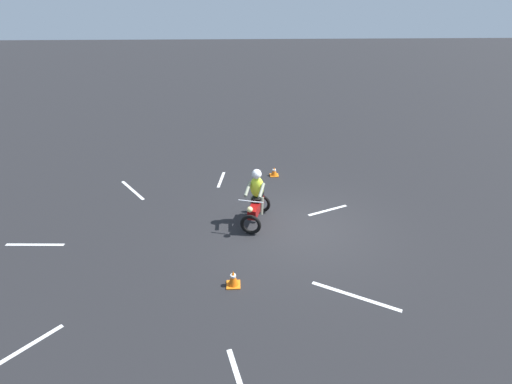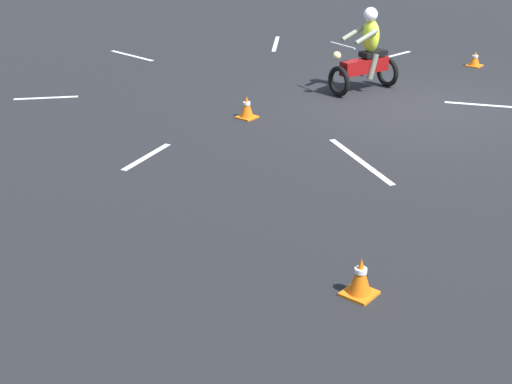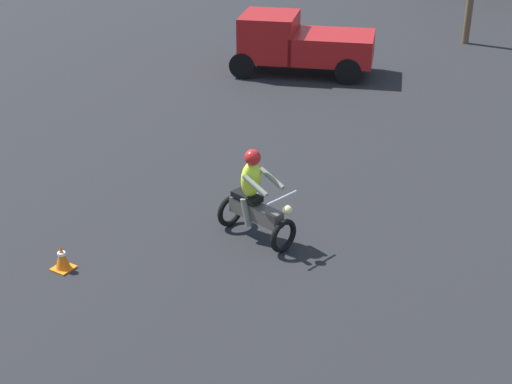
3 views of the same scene
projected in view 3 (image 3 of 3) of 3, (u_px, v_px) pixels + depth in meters
name	position (u px, v px, depth m)	size (l,w,h in m)	color
motorcycle_rider_background	(255.00, 200.00, 12.25)	(1.56, 0.93, 1.66)	black
pickup_truck	(299.00, 42.00, 21.18)	(4.54, 3.26, 1.73)	black
traffic_cone_near_left	(62.00, 258.00, 11.53)	(0.32, 0.32, 0.43)	orange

